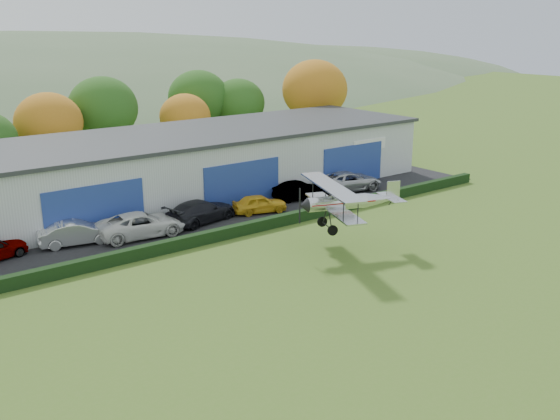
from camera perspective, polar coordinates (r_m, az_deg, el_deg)
ground at (r=31.09m, az=12.02°, el=-10.33°), size 300.00×300.00×0.00m
apron at (r=47.82m, az=-4.76°, el=-0.31°), size 48.00×9.00×0.05m
hedge at (r=43.92m, az=-1.38°, el=-1.29°), size 46.00×0.60×0.80m
hangar at (r=53.96m, az=-7.06°, el=4.46°), size 40.60×12.60×5.30m
tree_belt at (r=62.97m, az=-16.38°, el=8.38°), size 75.70×13.22×10.12m
car_1 at (r=42.82m, az=-18.16°, el=-1.99°), size 5.06×2.58×1.59m
car_2 at (r=43.28m, az=-12.59°, el=-1.30°), size 6.24×3.36×1.67m
car_3 at (r=45.61m, az=-7.27°, el=-0.11°), size 6.10×3.56×1.66m
car_4 at (r=47.61m, az=-1.89°, el=0.59°), size 4.47×2.76×1.42m
car_5 at (r=51.18m, az=1.88°, el=1.78°), size 4.83×2.76×1.51m
car_6 at (r=54.36m, az=6.31°, el=2.66°), size 6.40×3.87×1.66m
biplane at (r=39.02m, az=6.05°, el=0.87°), size 6.82×7.67×2.90m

